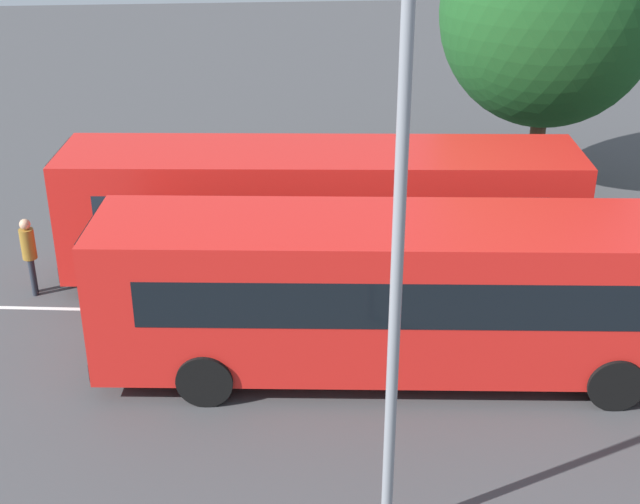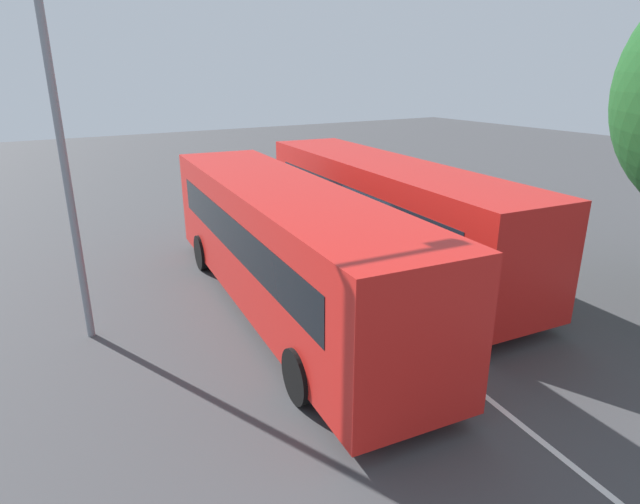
# 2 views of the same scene
# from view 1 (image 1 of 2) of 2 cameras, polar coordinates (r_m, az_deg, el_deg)

# --- Properties ---
(ground_plane) EXTENTS (79.38, 79.38, 0.00)m
(ground_plane) POSITION_cam_1_polar(r_m,az_deg,el_deg) (18.72, 2.72, -4.18)
(ground_plane) COLOR #424244
(bus_far_left) EXTENTS (11.67, 3.49, 3.12)m
(bus_far_left) POSITION_cam_1_polar(r_m,az_deg,el_deg) (19.55, -0.07, 2.85)
(bus_far_left) COLOR red
(bus_far_left) RESTS_ON ground
(bus_center_left) EXTENTS (11.68, 3.58, 3.12)m
(bus_center_left) POSITION_cam_1_polar(r_m,az_deg,el_deg) (16.08, 5.67, -2.58)
(bus_center_left) COLOR red
(bus_center_left) RESTS_ON ground
(pedestrian) EXTENTS (0.38, 0.38, 1.83)m
(pedestrian) POSITION_cam_1_polar(r_m,az_deg,el_deg) (20.13, -18.63, 0.13)
(pedestrian) COLOR #232833
(pedestrian) RESTS_ON ground
(street_lamp) EXTENTS (0.36, 2.56, 7.87)m
(street_lamp) POSITION_cam_1_polar(r_m,az_deg,el_deg) (11.07, 5.00, 0.07)
(street_lamp) COLOR gray
(street_lamp) RESTS_ON ground
(depot_tree) EXTENTS (5.97, 5.37, 8.28)m
(depot_tree) POSITION_cam_1_polar(r_m,az_deg,el_deg) (24.66, 15.00, 15.09)
(depot_tree) COLOR #4C3823
(depot_tree) RESTS_ON ground
(lane_stripe_outer_left) EXTENTS (17.18, 2.33, 0.01)m
(lane_stripe_outer_left) POSITION_cam_1_polar(r_m,az_deg,el_deg) (18.71, 2.72, -4.17)
(lane_stripe_outer_left) COLOR silver
(lane_stripe_outer_left) RESTS_ON ground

